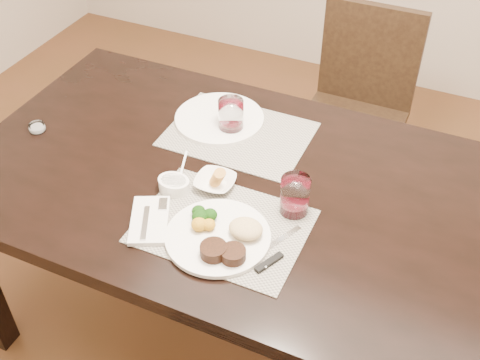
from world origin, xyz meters
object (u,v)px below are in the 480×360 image
at_px(cracker_bowl, 215,182).
at_px(wine_glass_near, 295,197).
at_px(far_plate, 219,118).
at_px(steak_knife, 273,256).
at_px(dinner_plate, 222,236).
at_px(chair_far, 358,102).

height_order(cracker_bowl, wine_glass_near, wine_glass_near).
bearing_deg(wine_glass_near, far_plate, 141.31).
xyz_separation_m(steak_knife, cracker_bowl, (-0.26, 0.19, 0.01)).
xyz_separation_m(dinner_plate, wine_glass_near, (0.13, 0.19, 0.03)).
distance_m(chair_far, dinner_plate, 1.22).
xyz_separation_m(steak_knife, far_plate, (-0.40, 0.50, 0.00)).
distance_m(chair_far, wine_glass_near, 1.04).
bearing_deg(steak_knife, wine_glass_near, 119.18).
bearing_deg(cracker_bowl, dinner_plate, -59.16).
xyz_separation_m(wine_glass_near, far_plate, (-0.39, 0.31, -0.04)).
bearing_deg(cracker_bowl, far_plate, 113.84).
bearing_deg(steak_knife, chair_far, 118.99).
bearing_deg(wine_glass_near, dinner_plate, -125.12).
height_order(dinner_plate, cracker_bowl, cracker_bowl).
relative_size(chair_far, dinner_plate, 3.13).
height_order(chair_far, wine_glass_near, chair_far).
bearing_deg(wine_glass_near, cracker_bowl, 180.00).
xyz_separation_m(chair_far, cracker_bowl, (-0.19, -0.99, 0.27)).
bearing_deg(steak_knife, cracker_bowl, 169.27).
bearing_deg(cracker_bowl, chair_far, 79.29).
height_order(dinner_plate, wine_glass_near, wine_glass_near).
height_order(wine_glass_near, far_plate, wine_glass_near).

